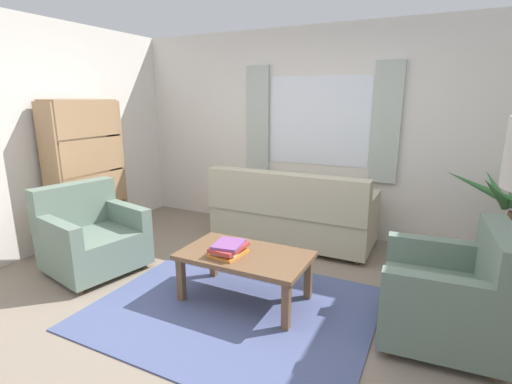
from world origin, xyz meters
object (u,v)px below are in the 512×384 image
Objects in this scene: book_stack_on_table at (229,249)px; coffee_table at (245,259)px; armchair_left at (91,237)px; armchair_right at (451,295)px; bookshelf at (91,178)px; couch at (291,215)px; potted_plant at (509,227)px.

coffee_table is at bearing 33.62° from book_stack_on_table.
book_stack_on_table is (1.59, 0.07, 0.14)m from armchair_left.
bookshelf reaches higher than armchair_right.
couch is 1.10× the size of bookshelf.
potted_plant is at bearing 103.42° from bookshelf.
armchair_right is 3.99m from bookshelf.
potted_plant reaches higher than armchair_left.
armchair_left is at bearing 46.76° from bookshelf.
book_stack_on_table is at bearing -75.32° from armchair_left.
armchair_left is 3.31m from armchair_right.
armchair_right is 2.71× the size of book_stack_on_table.
book_stack_on_table reaches higher than coffee_table.
bookshelf is at bearing 23.00° from couch.
armchair_right is 1.47m from potted_plant.
bookshelf is (-4.45, -1.06, 0.27)m from potted_plant.
armchair_right is (3.29, 0.31, 0.00)m from armchair_left.
bookshelf is (-0.66, 0.62, 0.43)m from armchair_left.
bookshelf reaches higher than couch.
book_stack_on_table is 2.34m from bookshelf.
coffee_table is at bearing 94.89° from couch.
coffee_table is 3.33× the size of book_stack_on_table.
bookshelf is at bearing -98.58° from armchair_right.
couch reaches higher than armchair_left.
bookshelf is (-2.24, -0.95, 0.42)m from couch.
armchair_right is 0.81× the size of coffee_table.
book_stack_on_table is (-1.70, -0.24, 0.14)m from armchair_right.
potted_plant reaches higher than book_stack_on_table.
armchair_right is at bearing 7.92° from book_stack_on_table.
couch is 1.43m from coffee_table.
armchair_left is at bearing -88.66° from armchair_right.
coffee_table is 2.59m from potted_plant.
armchair_right is (1.71, -1.26, -0.01)m from couch.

